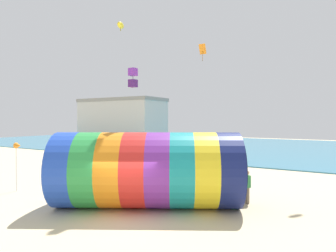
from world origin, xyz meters
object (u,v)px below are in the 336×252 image
object	(u,v)px
bystander_near_water	(201,159)
cooler_box	(233,204)
giant_inflatable_tube	(148,170)
kite_orange_diamond	(203,49)
beach_flag	(18,148)
kite_handler	(247,186)
kite_yellow_parafoil	(121,25)
kite_purple_box	(133,78)

from	to	relation	value
bystander_near_water	cooler_box	world-z (taller)	bystander_near_water
giant_inflatable_tube	bystander_near_water	distance (m)	11.37
kite_orange_diamond	beach_flag	bearing A→B (deg)	-122.36
kite_handler	kite_orange_diamond	world-z (taller)	kite_orange_diamond
cooler_box	beach_flag	bearing A→B (deg)	-164.60
kite_handler	kite_orange_diamond	size ratio (longest dim) A/B	1.28
bystander_near_water	kite_orange_diamond	bearing A→B (deg)	-62.84
bystander_near_water	beach_flag	world-z (taller)	beach_flag
kite_orange_diamond	bystander_near_water	size ratio (longest dim) A/B	0.74
bystander_near_water	giant_inflatable_tube	bearing A→B (deg)	-79.07
beach_flag	kite_yellow_parafoil	bearing A→B (deg)	92.58
kite_orange_diamond	kite_yellow_parafoil	size ratio (longest dim) A/B	0.85
giant_inflatable_tube	beach_flag	size ratio (longest dim) A/B	3.27
kite_orange_diamond	kite_yellow_parafoil	world-z (taller)	kite_yellow_parafoil
kite_purple_box	kite_orange_diamond	bearing A→B (deg)	89.80
kite_purple_box	bystander_near_water	distance (m)	11.82
kite_purple_box	bystander_near_water	xyz separation A→B (m)	(-0.64, 10.35, -5.67)
kite_purple_box	beach_flag	distance (m)	8.37
kite_yellow_parafoil	beach_flag	bearing A→B (deg)	-87.42
cooler_box	bystander_near_water	bearing A→B (deg)	122.67
kite_handler	bystander_near_water	size ratio (longest dim) A/B	0.94
kite_purple_box	bystander_near_water	bearing A→B (deg)	93.55
kite_handler	bystander_near_water	world-z (taller)	bystander_near_water
kite_orange_diamond	giant_inflatable_tube	bearing A→B (deg)	-81.45
giant_inflatable_tube	kite_purple_box	xyz separation A→B (m)	(-1.51, 0.77, 4.75)
kite_handler	kite_purple_box	distance (m)	8.34
kite_purple_box	kite_yellow_parafoil	bearing A→B (deg)	133.09
giant_inflatable_tube	bystander_near_water	bearing A→B (deg)	100.93
kite_yellow_parafoil	cooler_box	xyz separation A→B (m)	(12.70, -6.78, -12.58)
giant_inflatable_tube	kite_purple_box	size ratio (longest dim) A/B	8.84
kite_yellow_parafoil	beach_flag	distance (m)	14.35
kite_handler	kite_yellow_parafoil	distance (m)	18.54
kite_purple_box	cooler_box	world-z (taller)	kite_purple_box
kite_handler	kite_yellow_parafoil	xyz separation A→B (m)	(-13.06, 5.63, 11.89)
giant_inflatable_tube	bystander_near_water	world-z (taller)	giant_inflatable_tube
kite_orange_diamond	cooler_box	xyz separation A→B (m)	(5.17, -7.80, -9.75)
kite_yellow_parafoil	cooler_box	size ratio (longest dim) A/B	3.03
bystander_near_water	beach_flag	xyz separation A→B (m)	(-6.41, -12.48, 1.69)
kite_orange_diamond	beach_flag	xyz separation A→B (m)	(-7.08, -11.17, -7.30)
giant_inflatable_tube	cooler_box	size ratio (longest dim) A/B	18.56
beach_flag	cooler_box	xyz separation A→B (m)	(12.25, 3.37, -2.45)
giant_inflatable_tube	kite_orange_diamond	bearing A→B (deg)	98.55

